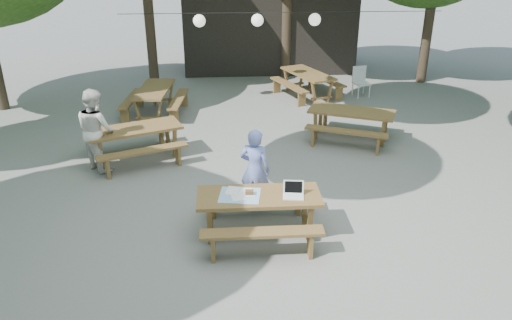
{
  "coord_description": "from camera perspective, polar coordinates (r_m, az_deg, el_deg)",
  "views": [
    {
      "loc": [
        -1.19,
        -8.1,
        4.6
      ],
      "look_at": [
        -0.67,
        -0.34,
        1.05
      ],
      "focal_mm": 35.0,
      "sensor_mm": 36.0,
      "label": 1
    }
  ],
  "objects": [
    {
      "name": "picnic_table_far_e",
      "position": [
        15.47,
        5.9,
        8.61
      ],
      "size": [
        2.19,
        2.36,
        0.75
      ],
      "rotation": [
        0.0,
        0.0,
        1.97
      ],
      "color": "brown",
      "rests_on": "ground"
    },
    {
      "name": "picnic_table_far_w",
      "position": [
        14.08,
        -11.47,
        6.63
      ],
      "size": [
        1.76,
        2.07,
        0.75
      ],
      "rotation": [
        0.0,
        0.0,
        1.47
      ],
      "color": "brown",
      "rests_on": "ground"
    },
    {
      "name": "woman",
      "position": [
        8.88,
        -0.12,
        -1.08
      ],
      "size": [
        0.66,
        0.55,
        1.53
      ],
      "primitive_type": "imported",
      "rotation": [
        0.0,
        0.0,
        2.75
      ],
      "color": "#7483D3",
      "rests_on": "ground"
    },
    {
      "name": "ground",
      "position": [
        9.39,
        3.95,
        -4.87
      ],
      "size": [
        80.0,
        80.0,
        0.0
      ],
      "primitive_type": "plane",
      "color": "slate",
      "rests_on": "ground"
    },
    {
      "name": "pavilion",
      "position": [
        18.95,
        1.36,
        14.81
      ],
      "size": [
        6.0,
        3.0,
        2.8
      ],
      "primitive_type": "cube",
      "color": "black",
      "rests_on": "ground"
    },
    {
      "name": "tabletop_clutter",
      "position": [
        8.05,
        -1.67,
        -3.96
      ],
      "size": [
        0.72,
        0.64,
        0.08
      ],
      "color": "#3D91D1",
      "rests_on": "main_picnic_table"
    },
    {
      "name": "picnic_table_ne",
      "position": [
        12.26,
        10.76,
        4.0
      ],
      "size": [
        2.37,
        2.2,
        0.75
      ],
      "rotation": [
        0.0,
        0.0,
        -0.4
      ],
      "color": "brown",
      "rests_on": "ground"
    },
    {
      "name": "paper_lanterns",
      "position": [
        14.3,
        0.22,
        15.71
      ],
      "size": [
        9.0,
        0.34,
        0.38
      ],
      "color": "black",
      "rests_on": "ground"
    },
    {
      "name": "main_picnic_table",
      "position": [
        8.24,
        0.33,
        -6.22
      ],
      "size": [
        2.0,
        1.58,
        0.75
      ],
      "color": "brown",
      "rests_on": "ground"
    },
    {
      "name": "laptop",
      "position": [
        8.03,
        4.29,
        -3.69
      ],
      "size": [
        0.36,
        0.3,
        0.24
      ],
      "rotation": [
        0.0,
        0.0,
        -0.14
      ],
      "color": "white",
      "rests_on": "main_picnic_table"
    },
    {
      "name": "picnic_table_nw",
      "position": [
        11.28,
        -13.59,
        1.88
      ],
      "size": [
        2.35,
        2.18,
        0.75
      ],
      "rotation": [
        0.0,
        0.0,
        0.38
      ],
      "color": "brown",
      "rests_on": "ground"
    },
    {
      "name": "plastic_chair",
      "position": [
        15.8,
        11.89,
        8.06
      ],
      "size": [
        0.53,
        0.53,
        0.9
      ],
      "rotation": [
        0.0,
        0.0,
        0.23
      ],
      "color": "silver",
      "rests_on": "ground"
    },
    {
      "name": "second_person",
      "position": [
        10.92,
        -17.81,
        3.34
      ],
      "size": [
        1.05,
        1.07,
        1.74
      ],
      "primitive_type": "imported",
      "rotation": [
        0.0,
        0.0,
        2.3
      ],
      "color": "silver",
      "rests_on": "ground"
    }
  ]
}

